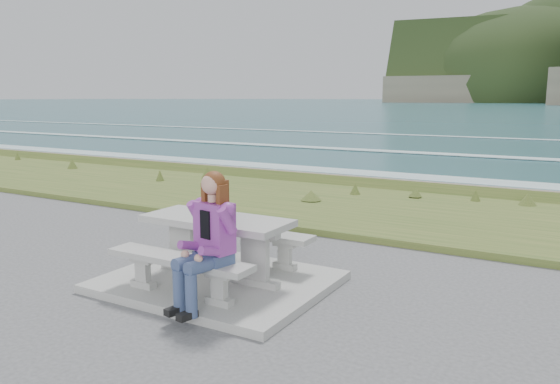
{
  "coord_description": "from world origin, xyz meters",
  "views": [
    {
      "loc": [
        3.82,
        -5.11,
        2.26
      ],
      "look_at": [
        0.18,
        1.2,
        0.99
      ],
      "focal_mm": 35.0,
      "sensor_mm": 36.0,
      "label": 1
    }
  ],
  "objects_px": {
    "bench_seaward": "(249,237)",
    "seated_woman": "(204,259)",
    "picnic_table": "(217,231)",
    "bench_landward": "(179,265)"
  },
  "relations": [
    {
      "from": "picnic_table",
      "to": "seated_woman",
      "type": "bearing_deg",
      "value": -61.66
    },
    {
      "from": "picnic_table",
      "to": "bench_landward",
      "type": "bearing_deg",
      "value": -90.0
    },
    {
      "from": "bench_landward",
      "to": "bench_seaward",
      "type": "xyz_separation_m",
      "value": [
        0.0,
        1.4,
        0.0
      ]
    },
    {
      "from": "bench_landward",
      "to": "seated_woman",
      "type": "height_order",
      "value": "seated_woman"
    },
    {
      "from": "bench_seaward",
      "to": "seated_woman",
      "type": "height_order",
      "value": "seated_woman"
    },
    {
      "from": "picnic_table",
      "to": "seated_woman",
      "type": "xyz_separation_m",
      "value": [
        0.45,
        -0.83,
        -0.06
      ]
    },
    {
      "from": "bench_landward",
      "to": "bench_seaward",
      "type": "bearing_deg",
      "value": 90.0
    },
    {
      "from": "bench_seaward",
      "to": "bench_landward",
      "type": "bearing_deg",
      "value": -90.0
    },
    {
      "from": "bench_landward",
      "to": "seated_woman",
      "type": "relative_size",
      "value": 1.27
    },
    {
      "from": "picnic_table",
      "to": "bench_landward",
      "type": "relative_size",
      "value": 1.0
    }
  ]
}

